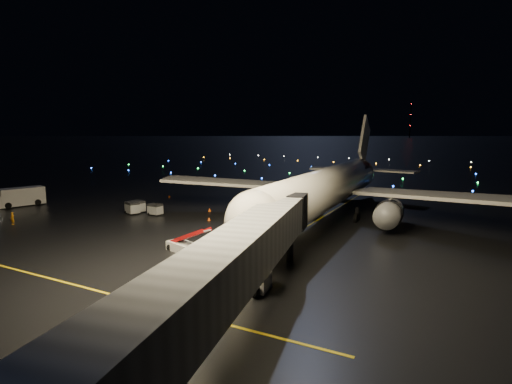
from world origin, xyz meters
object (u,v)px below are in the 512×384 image
airliner (334,164)px  crew_a (12,218)px  belt_loader (184,238)px  baggage_cart_0 (132,208)px  baggage_cart_2 (138,206)px  service_truck (22,197)px  crew_c (162,209)px  baggage_cart_1 (155,210)px  pushback_tug (244,277)px

airliner → crew_a: 44.35m
airliner → crew_a: bearing=-147.5°
belt_loader → baggage_cart_0: size_ratio=2.86×
baggage_cart_2 → crew_a: bearing=-105.7°
airliner → belt_loader: size_ratio=8.77×
crew_a → baggage_cart_0: baggage_cart_0 is taller
service_truck → baggage_cart_0: (21.22, 3.47, -0.62)m
crew_c → service_truck: bearing=-105.5°
baggage_cart_1 → baggage_cart_2: (-3.80, 0.42, 0.06)m
belt_loader → baggage_cart_2: belt_loader is taller
service_truck → crew_a: service_truck is taller
service_truck → belt_loader: bearing=5.5°
service_truck → baggage_cart_0: 21.52m
pushback_tug → baggage_cart_2: size_ratio=1.88×
belt_loader → service_truck: size_ratio=0.74×
belt_loader → crew_a: bearing=-162.5°
airliner → service_truck: airliner is taller
pushback_tug → belt_loader: (-10.21, 5.56, 0.54)m
baggage_cart_0 → baggage_cart_1: 3.75m
airliner → baggage_cart_1: (-23.64, -11.08, -6.81)m
airliner → service_truck: (-48.50, -15.49, -6.11)m
crew_a → crew_c: size_ratio=1.09×
crew_c → baggage_cart_1: bearing=-53.9°
pushback_tug → crew_a: bearing=165.7°
baggage_cart_2 → baggage_cart_0: bearing=-66.3°
service_truck → baggage_cart_1: service_truck is taller
service_truck → baggage_cart_2: service_truck is taller
baggage_cart_0 → crew_a: bearing=-104.3°
pushback_tug → baggage_cart_1: size_ratio=2.02×
crew_c → crew_a: bearing=-69.6°
airliner → pushback_tug: (1.66, -29.31, -6.70)m
airliner → baggage_cart_1: airliner is taller
service_truck → baggage_cart_1: 25.26m
baggage_cart_2 → belt_loader: bearing=-17.9°
airliner → pushback_tug: airliner is taller
baggage_cart_1 → baggage_cart_2: 3.82m
airliner → baggage_cart_1: 26.98m
baggage_cart_2 → pushback_tug: bearing=-15.9°
baggage_cart_1 → service_truck: bearing=-164.6°
airliner → belt_loader: 25.97m
service_truck → baggage_cart_2: size_ratio=3.94×
pushback_tug → baggage_cart_2: (-29.10, 18.65, -0.05)m
belt_loader → baggage_cart_0: bearing=163.7°
service_truck → crew_c: service_truck is taller
crew_c → baggage_cart_2: (-4.24, -0.47, 0.12)m
airliner → crew_c: (-23.20, -10.19, -6.87)m
crew_a → baggage_cart_2: size_ratio=0.80×
crew_a → baggage_cart_2: 16.49m
crew_c → baggage_cart_2: size_ratio=0.74×
belt_loader → crew_a: (-27.74, -0.84, -0.65)m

